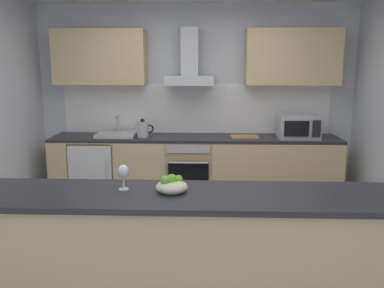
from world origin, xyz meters
The scene contains 15 objects.
ground centered at (0.00, 0.00, -0.01)m, with size 5.21×4.98×0.02m, color gray.
wall_back centered at (0.00, 2.05, 1.30)m, with size 5.21×0.12×2.60m, color silver.
backsplash_tile centered at (0.00, 1.98, 1.23)m, with size 3.58×0.02×0.66m, color white.
counter_back centered at (0.00, 1.67, 0.45)m, with size 3.71×0.60×0.90m.
counter_island centered at (0.04, -0.83, 0.48)m, with size 2.96×0.64×0.96m.
upper_cabinets centered at (0.00, 1.82, 1.91)m, with size 3.66×0.32×0.70m.
oven centered at (-0.07, 1.64, 0.46)m, with size 0.60×0.62×0.80m.
refrigerator centered at (-1.31, 1.64, 0.43)m, with size 0.58×0.60×0.85m.
microwave centered at (1.31, 1.62, 1.05)m, with size 0.50×0.38×0.30m.
sink centered at (-1.02, 1.66, 0.93)m, with size 0.50×0.40×0.26m.
kettle centered at (-0.67, 1.61, 1.01)m, with size 0.29×0.15×0.24m.
range_hood centered at (-0.07, 1.77, 1.79)m, with size 0.62×0.45×0.72m.
wine_glass centered at (-0.42, -0.76, 1.08)m, with size 0.08×0.08×0.18m.
fruit_bowl centered at (-0.08, -0.79, 1.00)m, with size 0.22×0.22×0.13m.
chopping_board centered at (0.64, 1.62, 0.91)m, with size 0.34×0.22×0.02m, color tan.
Camera 1 is at (0.16, -3.40, 1.81)m, focal length 37.21 mm.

